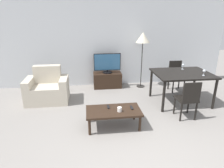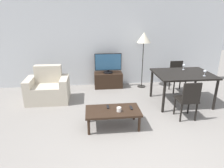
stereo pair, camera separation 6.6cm
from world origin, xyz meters
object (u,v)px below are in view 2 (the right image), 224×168
(remote_secondary, at_px, (131,108))
(cup_white_near, at_px, (119,109))
(dining_table, at_px, (183,76))
(floor_lamp, at_px, (144,39))
(tv_stand, at_px, (108,80))
(coffee_table, at_px, (113,112))
(dining_chair_near, at_px, (188,98))
(wine_glass_left, at_px, (205,72))
(armchair, at_px, (48,89))
(wine_glass_center, at_px, (184,66))
(dining_chair_far, at_px, (177,75))
(tv, at_px, (108,63))
(remote_primary, at_px, (108,107))

(remote_secondary, distance_m, cup_white_near, 0.29)
(dining_table, relative_size, floor_lamp, 0.83)
(tv_stand, xyz_separation_m, coffee_table, (-0.12, -2.26, 0.10))
(dining_chair_near, bearing_deg, wine_glass_left, 41.70)
(wine_glass_left, bearing_deg, tv_stand, 142.36)
(coffee_table, xyz_separation_m, remote_secondary, (0.37, 0.04, 0.05))
(tv_stand, xyz_separation_m, dining_chair_near, (1.46, -2.14, 0.25))
(armchair, distance_m, tv_stand, 1.82)
(coffee_table, relative_size, dining_chair_near, 1.25)
(cup_white_near, height_order, wine_glass_center, wine_glass_center)
(floor_lamp, bearing_deg, armchair, -164.09)
(remote_secondary, relative_size, wine_glass_left, 1.03)
(dining_chair_far, bearing_deg, dining_chair_near, -105.99)
(armchair, bearing_deg, coffee_table, -43.65)
(coffee_table, bearing_deg, dining_chair_far, 40.80)
(floor_lamp, bearing_deg, dining_chair_far, -23.80)
(dining_chair_near, xyz_separation_m, floor_lamp, (-0.44, 2.05, 0.95))
(tv_stand, relative_size, dining_table, 0.62)
(dining_chair_near, bearing_deg, tv, 124.23)
(armchair, relative_size, cup_white_near, 11.81)
(dining_chair_far, relative_size, remote_primary, 5.66)
(dining_chair_near, distance_m, floor_lamp, 2.30)
(dining_chair_near, bearing_deg, cup_white_near, -172.54)
(armchair, height_order, dining_chair_far, armchair)
(tv, distance_m, dining_chair_far, 2.01)
(wine_glass_center, bearing_deg, dining_chair_near, -108.73)
(dining_table, relative_size, remote_secondary, 8.98)
(tv_stand, distance_m, dining_chair_far, 2.01)
(remote_primary, bearing_deg, wine_glass_center, 28.45)
(cup_white_near, bearing_deg, armchair, 136.90)
(dining_table, height_order, remote_secondary, dining_table)
(dining_chair_near, relative_size, dining_chair_far, 1.00)
(remote_secondary, bearing_deg, remote_primary, 168.23)
(remote_secondary, bearing_deg, cup_white_near, -156.54)
(floor_lamp, relative_size, remote_secondary, 10.85)
(floor_lamp, bearing_deg, wine_glass_left, -54.85)
(floor_lamp, distance_m, remote_primary, 2.59)
(dining_table, bearing_deg, remote_primary, -156.95)
(dining_chair_near, bearing_deg, dining_chair_far, 74.01)
(coffee_table, relative_size, remote_primary, 7.05)
(tv, distance_m, remote_primary, 2.17)
(tv_stand, distance_m, wine_glass_center, 2.20)
(tv, distance_m, wine_glass_center, 2.10)
(tv_stand, xyz_separation_m, remote_primary, (-0.20, -2.13, 0.15))
(armchair, height_order, coffee_table, armchair)
(armchair, bearing_deg, tv, 27.57)
(tv, relative_size, floor_lamp, 0.48)
(dining_chair_near, bearing_deg, floor_lamp, 102.23)
(armchair, bearing_deg, remote_secondary, -36.65)
(wine_glass_left, bearing_deg, floor_lamp, 125.15)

